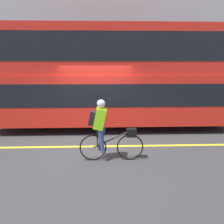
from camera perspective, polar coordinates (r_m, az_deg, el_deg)
name	(u,v)px	position (r m, az deg, el deg)	size (l,w,h in m)	color
ground_plane	(96,145)	(7.11, -4.30, -8.66)	(80.00, 80.00, 0.00)	#38383A
road_center_line	(95,146)	(7.01, -4.34, -8.94)	(50.00, 0.14, 0.01)	yellow
sidewalk_curb	(99,110)	(12.02, -3.39, 0.56)	(60.00, 1.66, 0.12)	gray
building_facade	(99,34)	(12.83, -3.54, 19.72)	(60.00, 0.30, 8.32)	#9E9EA3
bus	(113,73)	(8.77, 0.36, 10.03)	(9.30, 2.48, 3.92)	black
cyclist_on_bike	(105,129)	(5.77, -1.88, -4.34)	(1.72, 0.32, 1.67)	black
trash_bin	(104,100)	(11.83, -2.12, 3.23)	(0.44, 0.44, 1.03)	#515156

